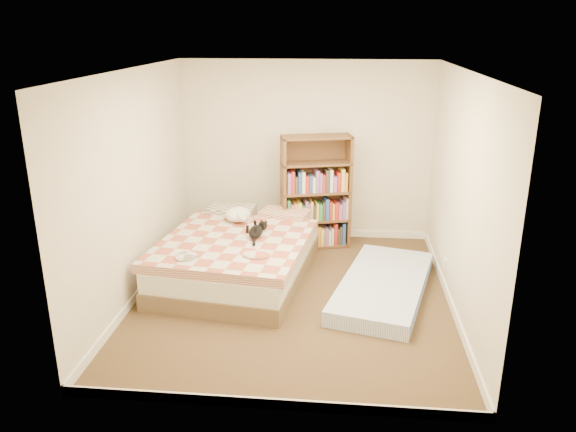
# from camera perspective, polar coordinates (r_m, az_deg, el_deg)

# --- Properties ---
(room) EXTENTS (3.51, 4.01, 2.51)m
(room) POSITION_cam_1_polar(r_m,az_deg,el_deg) (6.01, 0.54, 2.08)
(room) COLOR #412F1B
(room) RESTS_ON ground
(bed) EXTENTS (1.89, 2.44, 0.60)m
(bed) POSITION_cam_1_polar(r_m,az_deg,el_deg) (6.89, -4.96, -3.89)
(bed) COLOR brown
(bed) RESTS_ON room
(bookshelf) EXTENTS (1.01, 0.54, 1.56)m
(bookshelf) POSITION_cam_1_polar(r_m,az_deg,el_deg) (7.71, 2.83, 0.97)
(bookshelf) COLOR #4E351A
(bookshelf) RESTS_ON room
(floor_mattress) EXTENTS (1.35, 2.13, 0.18)m
(floor_mattress) POSITION_cam_1_polar(r_m,az_deg,el_deg) (6.57, 9.65, -7.04)
(floor_mattress) COLOR #7892C8
(floor_mattress) RESTS_ON room
(black_cat) EXTENTS (0.27, 0.60, 0.14)m
(black_cat) POSITION_cam_1_polar(r_m,az_deg,el_deg) (6.71, -3.23, -1.48)
(black_cat) COLOR black
(black_cat) RESTS_ON bed
(white_dog) EXTENTS (0.39, 0.42, 0.18)m
(white_dog) POSITION_cam_1_polar(r_m,az_deg,el_deg) (7.20, -5.09, 0.14)
(white_dog) COLOR white
(white_dog) RESTS_ON bed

